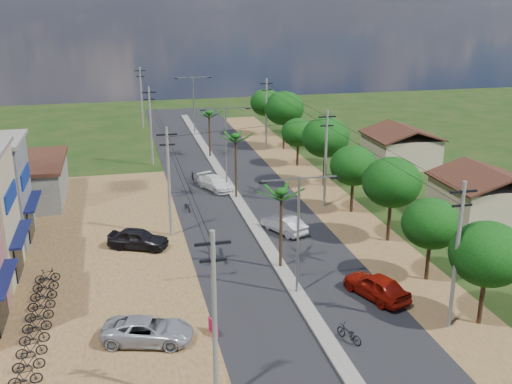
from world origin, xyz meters
TOP-DOWN VIEW (x-y plane):
  - ground at (0.00, 0.00)m, footprint 160.00×160.00m
  - road at (0.00, 15.00)m, footprint 12.00×110.00m
  - median at (0.00, 18.00)m, footprint 1.00×90.00m
  - dirt_lot_west at (-15.00, 8.00)m, footprint 18.00×46.00m
  - dirt_shoulder_east at (8.50, 15.00)m, footprint 5.00×90.00m
  - low_shed at (-21.00, 24.00)m, footprint 10.40×10.40m
  - house_east_near at (20.00, 10.00)m, footprint 7.60×7.50m
  - house_east_far at (21.00, 28.00)m, footprint 7.60×7.50m
  - tree_east_a at (9.50, -6.00)m, footprint 4.40×4.40m
  - tree_east_b at (9.30, 0.00)m, footprint 4.00×4.00m
  - tree_east_c at (9.70, 7.00)m, footprint 4.60×4.60m
  - tree_east_d at (9.40, 14.00)m, footprint 4.20×4.20m
  - tree_east_e at (9.60, 22.00)m, footprint 4.80×4.80m
  - tree_east_f at (9.20, 30.00)m, footprint 3.80×3.80m
  - tree_east_g at (9.80, 38.00)m, footprint 5.00×5.00m
  - tree_east_h at (9.50, 46.00)m, footprint 4.40×4.40m
  - palm_median_near at (0.00, 4.00)m, footprint 2.00×2.00m
  - palm_median_mid at (0.00, 20.00)m, footprint 2.00×2.00m
  - palm_median_far at (0.00, 36.00)m, footprint 2.00×2.00m
  - streetlight_near at (0.00, 0.00)m, footprint 5.10×0.18m
  - streetlight_mid at (0.00, 25.00)m, footprint 5.10×0.18m
  - streetlight_far at (0.00, 50.00)m, footprint 5.10×0.18m
  - utility_pole_w_a at (-7.00, -10.00)m, footprint 1.60×0.24m
  - utility_pole_w_b at (-7.00, 12.00)m, footprint 1.60×0.24m
  - utility_pole_w_c at (-7.00, 34.00)m, footprint 1.60×0.24m
  - utility_pole_w_d at (-7.00, 55.00)m, footprint 1.60×0.24m
  - utility_pole_e_a at (7.50, -6.00)m, footprint 1.60×0.24m
  - utility_pole_e_b at (7.50, 16.00)m, footprint 1.60×0.24m
  - utility_pole_e_c at (7.50, 38.00)m, footprint 1.60×0.24m
  - car_red_near at (4.83, -1.66)m, footprint 3.50×5.17m
  - car_silver_mid at (2.09, 10.49)m, footprint 3.20×4.62m
  - car_white_far at (-1.50, 23.16)m, footprint 3.56×5.05m
  - car_parked_silver at (-9.80, -3.59)m, footprint 5.53×3.63m
  - car_parked_dark at (-9.72, 9.94)m, footprint 5.00×3.57m
  - moto_rider_east at (1.20, -6.12)m, footprint 1.36×1.95m
  - moto_rider_west_a at (-5.00, 17.52)m, footprint 0.83×1.65m
  - moto_rider_west_b at (-3.35, 26.50)m, footprint 0.54×1.83m
  - roadside_sign at (-6.10, -3.63)m, footprint 0.41×1.07m
  - parked_scooter_row at (-16.00, -0.41)m, footprint 1.72×12.49m

SIDE VIEW (x-z plane):
  - ground at x=0.00m, z-range 0.00..0.00m
  - dirt_shoulder_east at x=8.50m, z-range 0.00..0.03m
  - dirt_lot_west at x=-15.00m, z-range 0.00..0.04m
  - road at x=0.00m, z-range 0.00..0.04m
  - median at x=0.00m, z-range 0.00..0.18m
  - moto_rider_west_a at x=-5.00m, z-range 0.00..0.83m
  - roadside_sign at x=-6.10m, z-range 0.00..0.91m
  - moto_rider_east at x=1.20m, z-range 0.00..0.97m
  - parked_scooter_row at x=-16.00m, z-range 0.00..1.00m
  - moto_rider_west_b at x=-3.35m, z-range 0.00..1.09m
  - car_white_far at x=-1.50m, z-range 0.00..1.36m
  - car_parked_silver at x=-9.80m, z-range 0.00..1.41m
  - car_silver_mid at x=2.09m, z-range 0.00..1.44m
  - car_parked_dark at x=-9.72m, z-range 0.00..1.58m
  - car_red_near at x=4.83m, z-range 0.00..1.63m
  - low_shed at x=-21.00m, z-range -0.01..3.94m
  - house_east_near at x=20.00m, z-range 0.09..4.69m
  - house_east_far at x=21.00m, z-range 0.09..4.69m
  - tree_east_f at x=9.20m, z-range 1.13..6.64m
  - tree_east_b at x=9.30m, z-range 1.20..7.03m
  - tree_east_d at x=9.40m, z-range 1.27..7.41m
  - tree_east_a at x=9.50m, z-range 1.30..7.67m
  - tree_east_h at x=9.50m, z-range 1.38..7.90m
  - utility_pole_w_a at x=-7.00m, z-range 0.26..9.26m
  - utility_pole_w_b at x=-7.00m, z-range 0.26..9.26m
  - utility_pole_w_c at x=-7.00m, z-range 0.26..9.26m
  - utility_pole_w_d at x=-7.00m, z-range 0.26..9.26m
  - utility_pole_e_a at x=7.50m, z-range 0.26..9.26m
  - utility_pole_e_b at x=7.50m, z-range 0.26..9.26m
  - utility_pole_e_c at x=7.50m, z-range 0.26..9.26m
  - streetlight_near at x=0.00m, z-range 0.79..8.79m
  - streetlight_mid at x=0.00m, z-range 0.79..8.79m
  - streetlight_far at x=0.00m, z-range 0.79..8.79m
  - tree_east_c at x=9.70m, z-range 1.45..8.28m
  - tree_east_e at x=9.60m, z-range 1.52..8.66m
  - tree_east_g at x=9.80m, z-range 1.55..8.93m
  - palm_median_far at x=0.00m, z-range 2.34..8.19m
  - palm_median_near at x=0.00m, z-range 2.46..8.61m
  - palm_median_mid at x=0.00m, z-range 2.62..9.17m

